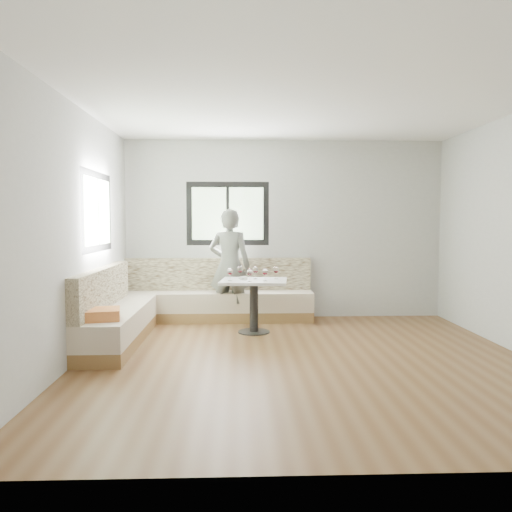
{
  "coord_description": "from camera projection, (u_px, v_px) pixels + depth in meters",
  "views": [
    {
      "loc": [
        -0.74,
        -5.4,
        1.54
      ],
      "look_at": [
        -0.49,
        1.48,
        1.05
      ],
      "focal_mm": 35.0,
      "sensor_mm": 36.0,
      "label": 1
    }
  ],
  "objects": [
    {
      "name": "room",
      "position": [
        298.0,
        232.0,
        5.49
      ],
      "size": [
        5.01,
        5.01,
        2.81
      ],
      "color": "brown",
      "rests_on": "ground"
    },
    {
      "name": "banquette",
      "position": [
        178.0,
        306.0,
        7.05
      ],
      "size": [
        2.9,
        2.8,
        0.95
      ],
      "color": "brown",
      "rests_on": "ground"
    },
    {
      "name": "table",
      "position": [
        254.0,
        293.0,
        6.83
      ],
      "size": [
        0.96,
        0.79,
        0.73
      ],
      "rotation": [
        0.0,
        0.0,
        -0.11
      ],
      "color": "black",
      "rests_on": "ground"
    },
    {
      "name": "person",
      "position": [
        230.0,
        266.0,
        7.52
      ],
      "size": [
        0.69,
        0.51,
        1.72
      ],
      "primitive_type": "imported",
      "rotation": [
        0.0,
        0.0,
        2.97
      ],
      "color": "#60635A",
      "rests_on": "ground"
    },
    {
      "name": "olive_ramekin",
      "position": [
        244.0,
        278.0,
        6.81
      ],
      "size": [
        0.11,
        0.11,
        0.04
      ],
      "color": "white",
      "rests_on": "table"
    },
    {
      "name": "wine_glass_a",
      "position": [
        230.0,
        272.0,
        6.67
      ],
      "size": [
        0.08,
        0.08,
        0.18
      ],
      "color": "white",
      "rests_on": "table"
    },
    {
      "name": "wine_glass_b",
      "position": [
        250.0,
        273.0,
        6.6
      ],
      "size": [
        0.08,
        0.08,
        0.18
      ],
      "color": "white",
      "rests_on": "table"
    },
    {
      "name": "wine_glass_c",
      "position": [
        265.0,
        272.0,
        6.67
      ],
      "size": [
        0.08,
        0.08,
        0.18
      ],
      "color": "white",
      "rests_on": "table"
    },
    {
      "name": "wine_glass_d",
      "position": [
        255.0,
        270.0,
        6.9
      ],
      "size": [
        0.08,
        0.08,
        0.18
      ],
      "color": "white",
      "rests_on": "table"
    },
    {
      "name": "wine_glass_e",
      "position": [
        276.0,
        270.0,
        6.91
      ],
      "size": [
        0.08,
        0.08,
        0.18
      ],
      "color": "white",
      "rests_on": "table"
    },
    {
      "name": "wine_glass_f",
      "position": [
        240.0,
        270.0,
        6.97
      ],
      "size": [
        0.08,
        0.08,
        0.18
      ],
      "color": "white",
      "rests_on": "table"
    }
  ]
}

